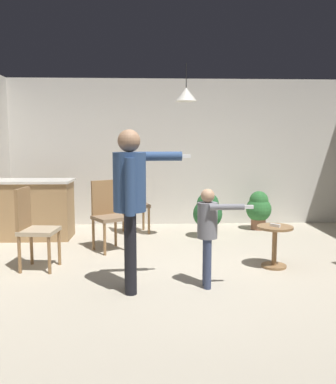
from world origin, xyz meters
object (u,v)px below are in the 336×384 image
(side_table_by_couch, at_px, (275,241))
(spare_remote_on_table, at_px, (275,225))
(dining_chair_centre_back, at_px, (108,212))
(potted_plant_corner, at_px, (259,208))
(person_adult, at_px, (131,192))
(dining_chair_by_counter, at_px, (33,225))
(kitchen_counter, at_px, (33,209))
(dining_chair_near_wall, at_px, (131,201))
(person_child, at_px, (208,227))
(potted_plant_by_wall, at_px, (208,213))

(side_table_by_couch, bearing_deg, spare_remote_on_table, -107.05)
(dining_chair_centre_back, relative_size, potted_plant_corner, 1.46)
(person_adult, relative_size, dining_chair_by_counter, 1.68)
(kitchen_counter, distance_m, dining_chair_by_counter, 1.70)
(dining_chair_centre_back, height_order, spare_remote_on_table, dining_chair_centre_back)
(kitchen_counter, xyz_separation_m, potted_plant_corner, (3.80, 0.52, -0.10))
(side_table_by_couch, relative_size, potted_plant_corner, 0.76)
(kitchen_counter, height_order, potted_plant_corner, kitchen_counter)
(dining_chair_near_wall, bearing_deg, person_child, 3.48)
(dining_chair_by_counter, height_order, potted_plant_by_wall, dining_chair_by_counter)
(side_table_by_couch, distance_m, potted_plant_corner, 2.25)
(person_child, height_order, dining_chair_centre_back, person_child)
(potted_plant_corner, bearing_deg, kitchen_counter, -172.17)
(person_child, distance_m, dining_chair_centre_back, 2.02)
(potted_plant_corner, distance_m, spare_remote_on_table, 2.30)
(kitchen_counter, relative_size, person_child, 1.18)
(side_table_by_couch, xyz_separation_m, dining_chair_by_counter, (-2.96, 0.06, 0.22))
(kitchen_counter, bearing_deg, dining_chair_near_wall, 11.27)
(side_table_by_couch, relative_size, person_child, 0.49)
(side_table_by_couch, height_order, person_adult, person_adult)
(side_table_by_couch, distance_m, person_adult, 2.01)
(kitchen_counter, bearing_deg, potted_plant_corner, 7.83)
(person_child, xyz_separation_m, potted_plant_by_wall, (0.32, 2.31, -0.26))
(dining_chair_centre_back, bearing_deg, potted_plant_by_wall, 171.91)
(dining_chair_by_counter, bearing_deg, person_child, 76.63)
(kitchen_counter, relative_size, potted_plant_corner, 1.84)
(person_adult, height_order, potted_plant_by_wall, person_adult)
(dining_chair_by_counter, bearing_deg, spare_remote_on_table, 94.24)
(dining_chair_near_wall, relative_size, dining_chair_centre_back, 1.00)
(dining_chair_near_wall, bearing_deg, side_table_by_couch, 26.97)
(person_child, distance_m, potted_plant_by_wall, 2.35)
(dining_chair_by_counter, bearing_deg, potted_plant_by_wall, 130.18)
(dining_chair_centre_back, bearing_deg, dining_chair_near_wall, -138.26)
(dining_chair_centre_back, height_order, potted_plant_by_wall, dining_chair_centre_back)
(dining_chair_by_counter, distance_m, spare_remote_on_table, 2.95)
(potted_plant_corner, xyz_separation_m, spare_remote_on_table, (-0.40, -2.25, 0.16))
(person_child, bearing_deg, dining_chair_by_counter, -110.16)
(dining_chair_near_wall, bearing_deg, spare_remote_on_table, 26.24)
(dining_chair_by_counter, bearing_deg, side_table_by_couch, 94.99)
(dining_chair_by_counter, relative_size, potted_plant_corner, 1.46)
(dining_chair_by_counter, relative_size, potted_plant_by_wall, 1.36)
(side_table_by_couch, relative_size, spare_remote_on_table, 4.00)
(person_adult, bearing_deg, kitchen_counter, -149.78)
(side_table_by_couch, height_order, person_child, person_child)
(person_child, height_order, dining_chair_by_counter, person_child)
(dining_chair_near_wall, bearing_deg, potted_plant_corner, 79.54)
(potted_plant_corner, relative_size, spare_remote_on_table, 5.27)
(dining_chair_near_wall, bearing_deg, dining_chair_by_counter, -45.42)
(spare_remote_on_table, bearing_deg, potted_plant_corner, 79.97)
(dining_chair_centre_back, bearing_deg, person_child, 94.62)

